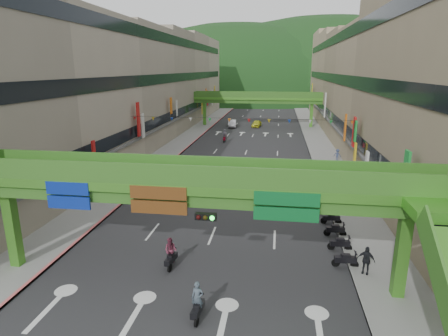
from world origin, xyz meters
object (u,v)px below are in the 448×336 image
car_yellow (257,124)px  pedestrian_red (331,169)px  overpass_near (207,199)px  car_silver (232,123)px  scooter_rider_mid (171,253)px  scooter_rider_near (198,302)px

car_yellow → pedestrian_red: pedestrian_red is taller
overpass_near → car_silver: overpass_near is taller
scooter_rider_mid → car_yellow: 57.09m
overpass_near → scooter_rider_mid: (-2.63, 1.88, -4.23)m
car_yellow → overpass_near: bearing=-81.1°
overpass_near → car_yellow: overpass_near is taller
scooter_rider_near → scooter_rider_mid: (-2.64, 4.53, 0.07)m
overpass_near → car_silver: bearing=95.8°
scooter_rider_mid → scooter_rider_near: bearing=-59.8°
overpass_near → car_yellow: 59.13m
car_silver → pedestrian_red: (15.42, -33.97, -0.01)m
overpass_near → pedestrian_red: 26.24m
car_silver → car_yellow: (4.94, 0.96, -0.09)m
scooter_rider_mid → car_silver: scooter_rider_mid is taller
overpass_near → car_silver: size_ratio=6.05×
car_silver → pedestrian_red: car_silver is taller
pedestrian_red → car_yellow: bearing=76.0°
car_yellow → scooter_rider_near: bearing=-81.1°
scooter_rider_near → scooter_rider_mid: 5.24m
overpass_near → pedestrian_red: size_ratio=18.57×
overpass_near → car_yellow: (-0.91, 58.95, -4.53)m
scooter_rider_near → car_silver: 60.93m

